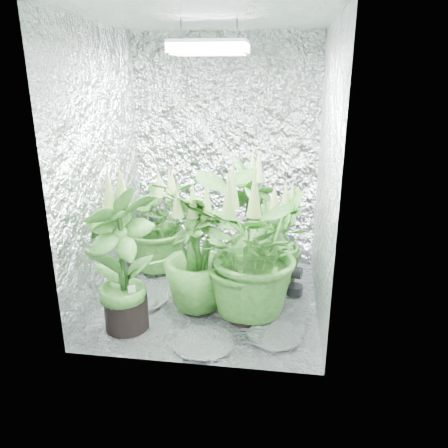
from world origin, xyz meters
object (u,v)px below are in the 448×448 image
Objects in this scene: grow_lamp at (209,48)px; plant_d at (196,253)px; circulation_fan at (292,277)px; plant_f at (122,260)px; plant_b at (248,218)px; plant_c at (280,241)px; plant_e at (249,251)px; plant_a at (160,224)px.

grow_lamp is 0.51× the size of plant_d.
plant_f is at bearing -135.02° from circulation_fan.
plant_b is 0.38m from plant_c.
plant_c is at bearing 36.45° from plant_d.
grow_lamp reaches higher than plant_b.
plant_e is 3.25× the size of circulation_fan.
plant_b is 3.25× the size of circulation_fan.
circulation_fan is at bearing 24.77° from plant_d.
grow_lamp reaches higher than plant_a.
plant_e is at bearing 17.23° from plant_f.
plant_a is 1.06m from plant_c.
plant_d reaches higher than plant_c.
plant_d is (0.45, -0.63, 0.01)m from plant_a.
grow_lamp is at bearing -147.77° from circulation_fan.
plant_c is at bearing -10.62° from plant_a.
plant_b is 1.00× the size of plant_e.
grow_lamp is 0.46× the size of plant_e.
plant_b is 0.76m from plant_e.
plant_a is 0.77m from plant_b.
grow_lamp is 1.80m from circulation_fan.
grow_lamp is at bearing 144.66° from plant_e.
circulation_fan is (0.70, 0.32, -0.30)m from plant_d.
grow_lamp is 0.52× the size of plant_a.
plant_f is (-1.02, -0.77, 0.10)m from plant_c.
grow_lamp reaches higher than plant_e.
plant_e is (0.07, -0.76, 0.01)m from plant_b.
grow_lamp reaches higher than plant_d.
plant_e is at bearing -113.21° from circulation_fan.
circulation_fan is at bearing 51.98° from plant_e.
grow_lamp reaches higher than circulation_fan.
plant_f is (0.03, -0.96, 0.07)m from plant_a.
plant_c reaches higher than circulation_fan.
plant_b is at bearing 3.66° from plant_a.
plant_e is (-0.21, -0.52, 0.11)m from plant_c.
plant_f is at bearing -142.96° from plant_c.
plant_d is at bearing -140.42° from circulation_fan.
plant_e is at bearing -111.79° from plant_c.
plant_f reaches higher than plant_b.
plant_a is at bearing 125.77° from plant_d.
plant_e is (0.84, -0.71, 0.08)m from plant_a.
plant_d is 0.40m from plant_e.
plant_d is 2.91× the size of circulation_fan.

